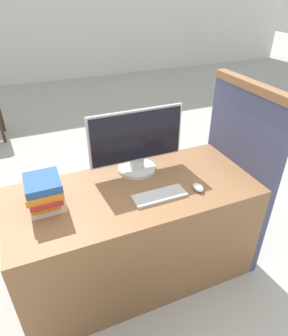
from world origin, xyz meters
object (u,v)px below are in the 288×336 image
Objects in this scene: mouse at (198,187)px; keyboard at (159,196)px; monitor at (137,142)px; book_stack at (44,192)px.

keyboard is at bearing 173.70° from mouse.
monitor is 0.63m from book_stack.
monitor is at bearing 91.78° from keyboard.
mouse reaches higher than keyboard.
book_stack is at bearing 166.96° from mouse.
mouse is 0.88m from book_stack.
monitor is 7.17× the size of mouse.
monitor is 0.38m from keyboard.
book_stack is at bearing -165.27° from monitor.
keyboard is 3.66× the size of mouse.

